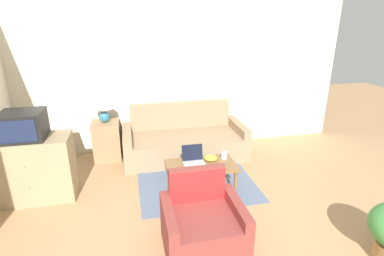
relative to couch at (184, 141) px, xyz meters
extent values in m
cube|color=silver|center=(-0.10, 0.47, 1.04)|extent=(6.34, 0.05, 2.60)
cube|color=white|center=(-0.85, 0.45, 1.29)|extent=(1.10, 0.01, 1.30)
cube|color=white|center=(0.49, 0.45, 1.29)|extent=(1.10, 0.01, 1.30)
cube|color=slate|center=(-0.01, -0.68, -0.25)|extent=(1.68, 2.05, 0.01)
cube|color=#937A5B|center=(0.00, -0.08, -0.06)|extent=(1.80, 0.93, 0.40)
cube|color=#937A5B|center=(0.00, 0.33, 0.18)|extent=(1.80, 0.12, 0.88)
cube|color=#937A5B|center=(-0.97, -0.08, 0.02)|extent=(0.14, 0.93, 0.55)
cube|color=#937A5B|center=(0.97, -0.08, 0.02)|extent=(0.14, 0.93, 0.55)
cube|color=brown|center=(-0.24, -2.32, -0.05)|extent=(0.61, 0.72, 0.41)
cube|color=brown|center=(-0.24, -2.01, 0.14)|extent=(0.61, 0.10, 0.80)
cube|color=brown|center=(-0.60, -2.32, 0.01)|extent=(0.10, 0.72, 0.53)
cube|color=brown|center=(0.11, -2.32, 0.01)|extent=(0.10, 0.72, 0.53)
cube|color=red|center=(-0.24, -2.07, 0.24)|extent=(0.61, 0.01, 0.57)
cube|color=#998460|center=(-2.20, -0.91, 0.17)|extent=(1.04, 0.49, 0.86)
sphere|color=tan|center=(-2.20, -1.16, 0.35)|extent=(0.04, 0.04, 0.04)
sphere|color=tan|center=(-2.20, -1.16, 0.04)|extent=(0.04, 0.04, 0.04)
cube|color=black|center=(-2.20, -0.91, 0.78)|extent=(0.50, 0.45, 0.35)
cube|color=#192342|center=(-2.20, -1.14, 0.78)|extent=(0.41, 0.01, 0.27)
cube|color=#937551|center=(-1.31, 0.15, 0.07)|extent=(0.44, 0.44, 0.66)
ellipsoid|color=teal|center=(-1.31, 0.15, 0.50)|extent=(0.17, 0.17, 0.19)
cylinder|color=tan|center=(-1.31, 0.15, 0.62)|extent=(0.02, 0.02, 0.06)
cone|color=white|center=(-1.31, 0.15, 0.74)|extent=(0.36, 0.36, 0.18)
cube|color=brown|center=(-0.01, -1.29, 0.17)|extent=(0.93, 0.53, 0.03)
cylinder|color=brown|center=(-0.43, -1.50, -0.05)|extent=(0.04, 0.04, 0.41)
cylinder|color=brown|center=(0.41, -1.50, -0.05)|extent=(0.04, 0.04, 0.41)
cylinder|color=brown|center=(-0.43, -1.07, -0.05)|extent=(0.04, 0.04, 0.41)
cylinder|color=brown|center=(0.41, -1.07, -0.05)|extent=(0.04, 0.04, 0.41)
cube|color=#B7B7BC|center=(-0.10, -1.28, 0.20)|extent=(0.29, 0.22, 0.02)
cube|color=black|center=(-0.10, -1.14, 0.31)|extent=(0.29, 0.07, 0.21)
cylinder|color=white|center=(0.34, -1.18, 0.24)|extent=(0.08, 0.08, 0.10)
ellipsoid|color=gold|center=(0.15, -1.17, 0.21)|extent=(0.18, 0.18, 0.06)
cube|color=black|center=(0.25, -1.43, 0.20)|extent=(0.08, 0.16, 0.02)
camera|label=1|loc=(-0.89, -4.77, 2.03)|focal=28.00mm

